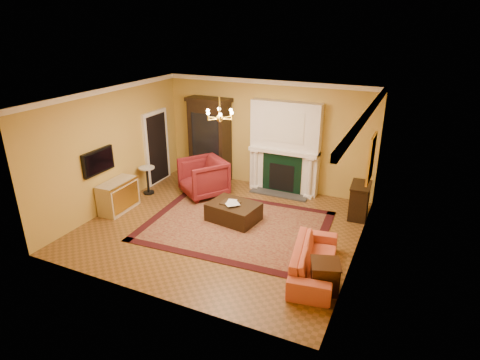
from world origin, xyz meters
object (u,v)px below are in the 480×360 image
Objects in this scene: coral_sofa at (314,256)px; commode at (118,196)px; console_table at (359,201)px; china_cabinet at (210,142)px; end_table at (325,277)px; wingback_armchair at (203,176)px; leather_ottoman at (234,212)px; pedestal_table at (148,178)px.

commode is at bearing 74.16° from coral_sofa.
console_table is (5.51, 2.14, 0.02)m from commode.
china_cabinet is 4.54m from console_table.
commode reaches higher than end_table.
china_cabinet is 3.11m from commode.
wingback_armchair is at bearing 48.77° from coral_sofa.
coral_sofa reaches higher than end_table.
wingback_armchair is 1.37× the size of console_table.
leather_ottoman is (2.86, 0.69, -0.16)m from commode.
coral_sofa is at bearing 125.79° from end_table.
commode is 1.28× the size of console_table.
end_table is (3.99, -2.72, -0.29)m from wingback_armchair.
leather_ottoman is (-2.65, -1.45, -0.18)m from console_table.
end_table is 3.11m from leather_ottoman.
pedestal_table is at bearing 61.85° from coral_sofa.
wingback_armchair reaches higher than end_table.
pedestal_table is 2.87m from leather_ottoman.
wingback_armchair is 2.25m from commode.
leather_ottoman is (-2.29, 1.29, -0.15)m from coral_sofa.
coral_sofa is (4.07, -3.41, -0.78)m from china_cabinet.
coral_sofa is 0.53m from end_table.
wingback_armchair reaches higher than coral_sofa.
commode is 1.92× the size of end_table.
console_table reaches higher than pedestal_table.
end_table is 3.16m from console_table.
commode is 2.94m from leather_ottoman.
wingback_armchair is 1.75m from leather_ottoman.
coral_sofa is at bearing -18.94° from pedestal_table.
china_cabinet is 2.04× the size of leather_ottoman.
commode is (-1.08, -2.81, -0.78)m from china_cabinet.
commode is at bearing -162.16° from console_table.
console_table is (5.48, 0.99, -0.04)m from pedestal_table.
china_cabinet is 2.24× the size of commode.
commode is 5.55m from end_table.
pedestal_table is at bearing 86.97° from commode.
china_cabinet is 3.05× the size of pedestal_table.
china_cabinet reaches higher than commode.
coral_sofa is 2.64m from leather_ottoman.
china_cabinet is at bearing 138.12° from leather_ottoman.
console_table is at bearing 36.72° from leather_ottoman.
leather_ottoman is at bearing -45.31° from china_cabinet.
commode is (-0.03, -1.16, -0.06)m from pedestal_table.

